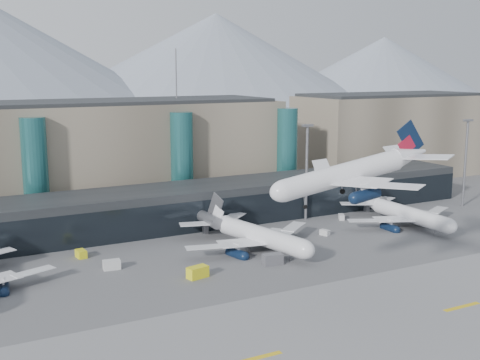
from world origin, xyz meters
The scene contains 20 objects.
ground centered at (0.00, 0.00, 0.00)m, with size 900.00×900.00×0.00m, color #515154.
runway_strip centered at (0.00, -15.00, 0.02)m, with size 400.00×40.00×0.04m, color slate.
runway_markings centered at (0.00, -15.00, 0.05)m, with size 128.00×1.00×0.02m.
concourse centered at (-0.02, 57.73, 4.97)m, with size 170.00×27.00×10.00m.
terminal_main centered at (-25.00, 90.00, 15.44)m, with size 130.00×30.00×31.00m.
terminal_east centered at (95.00, 90.00, 15.44)m, with size 70.00×30.00×31.00m.
teal_towers centered at (-14.99, 74.01, 14.01)m, with size 116.40×19.40×46.00m.
mountain_ridge centered at (15.97, 380.00, 45.74)m, with size 910.00×400.00×110.00m.
lightmast_mid centered at (30.00, 48.00, 14.42)m, with size 3.00×1.20×25.60m.
lightmast_right centered at (80.00, 40.00, 14.42)m, with size 3.00×1.20×25.60m.
hero_jet centered at (5.30, -4.19, 23.91)m, with size 31.39×31.91×10.30m.
jet_parked_mid centered at (4.68, 32.47, 4.52)m, with size 36.21×37.13×11.94m.
jet_parked_right centered at (49.19, 32.43, 4.30)m, with size 35.28×34.04×11.36m.
veh_a centered at (-27.60, 31.74, 0.96)m, with size 3.42×1.92×1.92m, color silver.
veh_b centered at (-31.35, 42.28, 0.84)m, with size 2.91×1.79×1.68m, color yellow.
veh_c centered at (2.81, 19.35, 1.13)m, with size 4.08×2.15×2.27m, color #4F4F54.
veh_d centered at (38.30, 43.22, 0.73)m, with size 2.54×1.36×1.45m, color silver.
veh_e centered at (57.53, 31.88, 0.85)m, with size 3.00×1.70×1.70m, color yellow.
veh_g centered at (25.38, 32.63, 0.68)m, with size 2.33×1.36×1.36m, color silver.
veh_h centered at (-14.16, 19.14, 1.13)m, with size 4.08×2.15×2.25m, color yellow.
Camera 1 is at (-58.09, -83.34, 39.99)m, focal length 45.00 mm.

